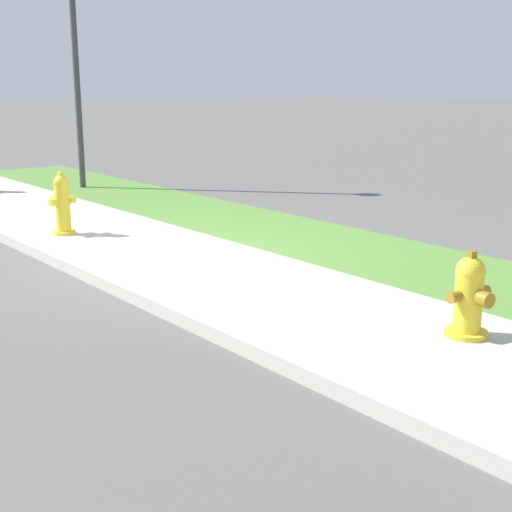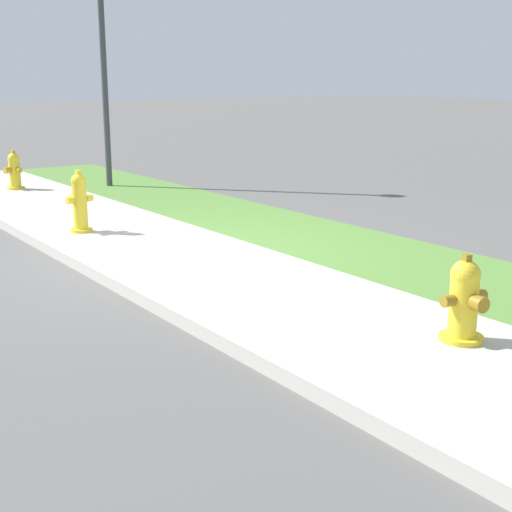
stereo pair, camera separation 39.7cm
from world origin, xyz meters
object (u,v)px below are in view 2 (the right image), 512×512
Objects in this scene: fire_hydrant_by_grass_verge at (464,301)px; fire_hydrant_at_driveway at (14,171)px; street_lamp at (100,1)px; fire_hydrant_near_corner at (80,202)px.

fire_hydrant_at_driveway is (-9.71, -0.32, 0.01)m from fire_hydrant_by_grass_verge.
fire_hydrant_by_grass_verge is 9.72m from fire_hydrant_at_driveway.
fire_hydrant_by_grass_verge is 9.70m from street_lamp.
fire_hydrant_at_driveway is at bearing -79.12° from fire_hydrant_by_grass_verge.
fire_hydrant_at_driveway is 0.14× the size of street_lamp.
street_lamp is at bearing -88.83° from fire_hydrant_by_grass_verge.
fire_hydrant_near_corner is 1.15× the size of fire_hydrant_at_driveway.
fire_hydrant_at_driveway is (-4.24, 0.47, -0.06)m from fire_hydrant_near_corner.
fire_hydrant_at_driveway is 3.38m from street_lamp.
fire_hydrant_by_grass_verge is at bearing 166.69° from fire_hydrant_at_driveway.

